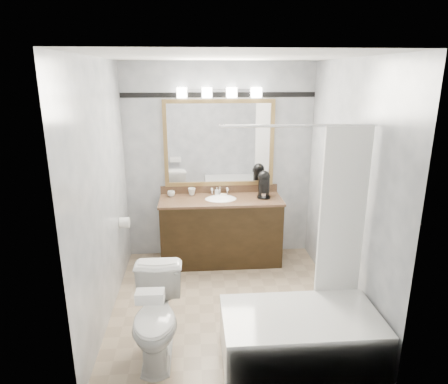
% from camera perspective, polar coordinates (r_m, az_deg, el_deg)
% --- Properties ---
extents(room, '(2.42, 2.62, 2.52)m').
position_cam_1_polar(room, '(3.90, 0.56, 0.12)').
color(room, tan).
rests_on(room, ground).
extents(vanity, '(1.53, 0.58, 0.97)m').
position_cam_1_polar(vanity, '(5.12, -0.45, -5.31)').
color(vanity, black).
rests_on(vanity, ground).
extents(mirror, '(1.40, 0.04, 1.10)m').
position_cam_1_polar(mirror, '(5.09, -0.69, 6.94)').
color(mirror, '#A4814A').
rests_on(mirror, room).
extents(vanity_light_bar, '(1.02, 0.14, 0.12)m').
position_cam_1_polar(vanity_light_bar, '(4.96, -0.67, 14.06)').
color(vanity_light_bar, silver).
rests_on(vanity_light_bar, room).
extents(accent_stripe, '(2.40, 0.01, 0.06)m').
position_cam_1_polar(accent_stripe, '(5.03, -0.72, 13.71)').
color(accent_stripe, black).
rests_on(accent_stripe, room).
extents(bathtub, '(1.30, 0.75, 1.96)m').
position_cam_1_polar(bathtub, '(3.61, 11.11, -18.81)').
color(bathtub, white).
rests_on(bathtub, ground).
extents(tp_roll, '(0.11, 0.12, 0.12)m').
position_cam_1_polar(tp_roll, '(4.76, -14.02, -4.26)').
color(tp_roll, white).
rests_on(tp_roll, room).
extents(toilet, '(0.42, 0.74, 0.75)m').
position_cam_1_polar(toilet, '(3.58, -9.57, -17.27)').
color(toilet, white).
rests_on(toilet, ground).
extents(tissue_box, '(0.21, 0.12, 0.08)m').
position_cam_1_polar(tissue_box, '(3.05, -10.52, -14.44)').
color(tissue_box, white).
rests_on(tissue_box, toilet).
extents(coffee_maker, '(0.17, 0.22, 0.34)m').
position_cam_1_polar(coffee_maker, '(5.04, 5.73, 1.22)').
color(coffee_maker, black).
rests_on(coffee_maker, vanity).
extents(cup_left, '(0.11, 0.11, 0.07)m').
position_cam_1_polar(cup_left, '(5.11, -7.56, -0.24)').
color(cup_left, white).
rests_on(cup_left, vanity).
extents(cup_right, '(0.10, 0.10, 0.09)m').
position_cam_1_polar(cup_right, '(5.15, -4.63, 0.08)').
color(cup_right, white).
rests_on(cup_right, vanity).
extents(soap_bottle_a, '(0.05, 0.05, 0.10)m').
position_cam_1_polar(soap_bottle_a, '(5.12, -1.03, 0.12)').
color(soap_bottle_a, white).
rests_on(soap_bottle_a, vanity).
extents(soap_bar, '(0.09, 0.07, 0.02)m').
position_cam_1_polar(soap_bar, '(5.09, -0.12, -0.42)').
color(soap_bar, '#EDE4C3').
rests_on(soap_bar, vanity).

